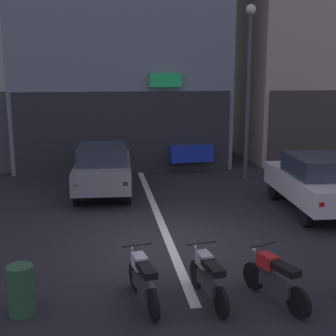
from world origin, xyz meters
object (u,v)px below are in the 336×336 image
object	(u,v)px
car_blue_down_street	(178,143)
car_grey_crossing_near	(103,167)
motorcycle_white_row_leftmost	(143,279)
street_lamp	(249,75)
trash_bin	(21,290)
motorcycle_red_row_centre	(275,278)
car_white_parked_kerbside	(316,181)
motorcycle_silver_row_left_mid	(208,276)

from	to	relation	value
car_blue_down_street	car_grey_crossing_near	bearing A→B (deg)	-125.14
car_grey_crossing_near	motorcycle_white_row_leftmost	bearing A→B (deg)	-85.54
car_blue_down_street	street_lamp	world-z (taller)	street_lamp
car_grey_crossing_near	street_lamp	bearing A→B (deg)	13.89
trash_bin	motorcycle_white_row_leftmost	bearing A→B (deg)	1.56
car_grey_crossing_near	motorcycle_red_row_centre	size ratio (longest dim) A/B	2.63
car_white_parked_kerbside	motorcycle_white_row_leftmost	xyz separation A→B (m)	(-5.43, -4.64, -0.43)
street_lamp	motorcycle_red_row_centre	xyz separation A→B (m)	(-2.40, -9.10, -3.39)
motorcycle_silver_row_left_mid	street_lamp	bearing A→B (deg)	68.30
car_grey_crossing_near	motorcycle_red_row_centre	xyz separation A→B (m)	(2.86, -7.80, -0.43)
car_white_parked_kerbside	motorcycle_red_row_centre	distance (m)	5.88
car_white_parked_kerbside	motorcycle_silver_row_left_mid	world-z (taller)	car_white_parked_kerbside
car_white_parked_kerbside	motorcycle_red_row_centre	bearing A→B (deg)	-122.53
motorcycle_white_row_leftmost	motorcycle_silver_row_left_mid	world-z (taller)	same
motorcycle_silver_row_left_mid	car_white_parked_kerbside	bearing A→B (deg)	47.73
motorcycle_red_row_centre	trash_bin	distance (m)	4.31
car_white_parked_kerbside	motorcycle_silver_row_left_mid	xyz separation A→B (m)	(-4.29, -4.72, -0.43)
motorcycle_red_row_centre	motorcycle_white_row_leftmost	bearing A→B (deg)	172.25
street_lamp	trash_bin	distance (m)	11.61
street_lamp	trash_bin	xyz separation A→B (m)	(-6.70, -8.85, -3.42)
car_white_parked_kerbside	motorcycle_white_row_leftmost	size ratio (longest dim) A/B	2.54
car_white_parked_kerbside	street_lamp	distance (m)	5.16
street_lamp	motorcycle_red_row_centre	size ratio (longest dim) A/B	3.94
trash_bin	motorcycle_silver_row_left_mid	bearing A→B (deg)	-0.51
car_white_parked_kerbside	trash_bin	bearing A→B (deg)	-147.84
motorcycle_white_row_leftmost	trash_bin	world-z (taller)	motorcycle_white_row_leftmost
motorcycle_red_row_centre	street_lamp	bearing A→B (deg)	75.24
trash_bin	car_blue_down_street	bearing A→B (deg)	68.80
car_blue_down_street	motorcycle_white_row_leftmost	bearing A→B (deg)	-102.56
car_grey_crossing_near	motorcycle_white_row_leftmost	world-z (taller)	car_grey_crossing_near
street_lamp	motorcycle_red_row_centre	world-z (taller)	street_lamp
car_grey_crossing_near	car_white_parked_kerbside	size ratio (longest dim) A/B	1.00
car_grey_crossing_near	motorcycle_silver_row_left_mid	world-z (taller)	car_grey_crossing_near
motorcycle_white_row_leftmost	car_white_parked_kerbside	bearing A→B (deg)	40.50
motorcycle_white_row_leftmost	motorcycle_red_row_centre	bearing A→B (deg)	-7.75
motorcycle_white_row_leftmost	trash_bin	distance (m)	2.03
motorcycle_white_row_leftmost	trash_bin	xyz separation A→B (m)	(-2.03, -0.06, -0.03)
car_grey_crossing_near	car_blue_down_street	world-z (taller)	same
car_blue_down_street	motorcycle_red_row_centre	distance (m)	12.50
car_grey_crossing_near	car_white_parked_kerbside	xyz separation A→B (m)	(6.01, -2.85, 0.00)
car_white_parked_kerbside	car_blue_down_street	xyz separation A→B (m)	(-2.72, 7.54, 0.00)
motorcycle_white_row_leftmost	motorcycle_silver_row_left_mid	size ratio (longest dim) A/B	0.99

